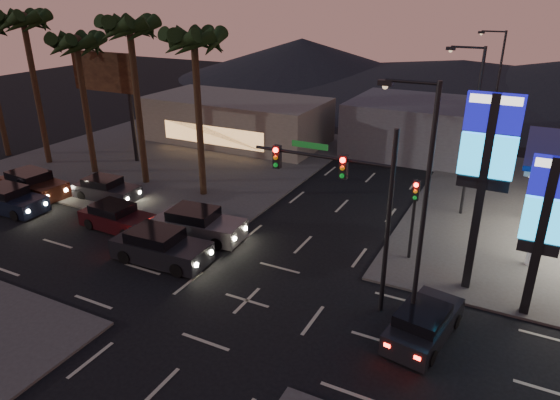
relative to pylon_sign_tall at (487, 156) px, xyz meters
The scene contains 25 objects.
ground 11.97m from the pylon_sign_tall, 147.09° to the right, with size 140.00×140.00×0.00m, color black.
corner_lot_nw 27.40m from the pylon_sign_tall, 156.80° to the left, with size 24.00×24.00×0.12m, color #47443F.
pylon_sign_tall is the anchor object (origin of this frame).
pylon_sign_short 3.20m from the pylon_sign_tall, 21.80° to the right, with size 1.60×0.35×7.00m.
traffic_signal_mast 6.02m from the pylon_sign_tall, 143.48° to the right, with size 6.10×0.39×8.00m.
pedestal_signal 4.82m from the pylon_sign_tall, 153.73° to the left, with size 0.32×0.39×4.30m.
streetlight_near 4.86m from the pylon_sign_tall, 110.76° to the right, with size 2.14×0.25×10.00m.
streetlight_mid 8.70m from the pylon_sign_tall, 101.35° to the left, with size 2.14×0.25×10.00m.
streetlight_far 22.57m from the pylon_sign_tall, 94.34° to the left, with size 2.14×0.25×10.00m.
palm_a 18.21m from the pylon_sign_tall, 167.12° to the left, with size 4.41×4.41×10.86m.
palm_b 23.13m from the pylon_sign_tall, 169.92° to the left, with size 4.41×4.41×11.46m.
palm_c 27.90m from the pylon_sign_tall, behind, with size 4.41×4.41×10.26m.
palm_d 32.96m from the pylon_sign_tall, behind, with size 4.41×4.41×11.66m.
billboard 29.95m from the pylon_sign_tall, 165.50° to the left, with size 6.00×0.30×8.50m.
building_far_west 28.25m from the pylon_sign_tall, 143.75° to the left, with size 16.00×8.00×4.00m, color #726B5B.
building_far_mid 21.91m from the pylon_sign_tall, 107.59° to the left, with size 12.00×9.00×4.40m, color #4C4C51.
hill_left 64.06m from the pylon_sign_tall, 121.58° to the left, with size 40.00×40.00×6.00m, color black.
hill_center 55.33m from the pylon_sign_tall, 98.86° to the left, with size 60.00×60.00×4.00m, color black.
car_lane_a_front 15.90m from the pylon_sign_tall, 162.92° to the right, with size 5.21×2.38×1.67m.
car_lane_a_mid 19.96m from the pylon_sign_tall, behind, with size 4.58×2.03×1.47m.
car_lane_a_rear 27.60m from the pylon_sign_tall, behind, with size 4.86×2.15×1.56m.
car_lane_b_front 15.21m from the pylon_sign_tall, behind, with size 5.27×2.56×1.67m.
car_lane_b_mid 23.53m from the pylon_sign_tall, behind, with size 4.58×2.10×1.46m.
car_lane_b_rear 28.26m from the pylon_sign_tall, behind, with size 5.27×2.55×1.67m.
suv_station 7.39m from the pylon_sign_tall, 102.31° to the right, with size 2.46×4.51×1.43m.
Camera 1 is at (9.84, -16.04, 12.62)m, focal length 32.00 mm.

